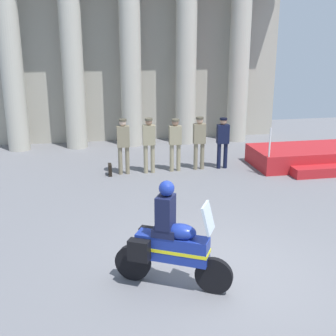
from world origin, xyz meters
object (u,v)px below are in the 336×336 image
(motorcycle_with_rider, at_px, (168,243))
(briefcase_on_ground, at_px, (110,170))
(reviewing_stand, at_px, (305,157))
(officer_in_row_0, at_px, (123,142))
(officer_in_row_3, at_px, (199,139))
(officer_in_row_4, at_px, (223,139))
(officer_in_row_2, at_px, (175,141))
(officer_in_row_1, at_px, (149,141))

(motorcycle_with_rider, bearing_deg, briefcase_on_ground, 124.05)
(reviewing_stand, height_order, officer_in_row_0, officer_in_row_0)
(officer_in_row_3, relative_size, officer_in_row_4, 1.03)
(officer_in_row_0, distance_m, officer_in_row_3, 2.42)
(officer_in_row_2, distance_m, motorcycle_with_rider, 6.70)
(officer_in_row_4, bearing_deg, briefcase_on_ground, 3.94)
(officer_in_row_1, relative_size, officer_in_row_2, 1.04)
(officer_in_row_0, bearing_deg, reviewing_stand, -179.81)
(briefcase_on_ground, bearing_deg, officer_in_row_1, 1.68)
(reviewing_stand, distance_m, officer_in_row_3, 3.63)
(officer_in_row_0, xyz_separation_m, officer_in_row_2, (1.63, 0.01, -0.03))
(officer_in_row_0, height_order, officer_in_row_4, officer_in_row_0)
(officer_in_row_0, bearing_deg, motorcycle_with_rider, 93.85)
(briefcase_on_ground, bearing_deg, motorcycle_with_rider, -84.60)
(motorcycle_with_rider, bearing_deg, officer_in_row_0, 120.14)
(officer_in_row_1, distance_m, officer_in_row_3, 1.63)
(officer_in_row_1, bearing_deg, reviewing_stand, -179.82)
(officer_in_row_0, relative_size, officer_in_row_3, 1.02)
(officer_in_row_0, distance_m, officer_in_row_4, 3.19)
(motorcycle_with_rider, height_order, briefcase_on_ground, motorcycle_with_rider)
(officer_in_row_2, bearing_deg, officer_in_row_3, -173.76)
(officer_in_row_3, bearing_deg, reviewing_stand, 177.67)
(officer_in_row_3, distance_m, briefcase_on_ground, 2.98)
(officer_in_row_1, relative_size, motorcycle_with_rider, 0.92)
(officer_in_row_1, bearing_deg, officer_in_row_2, -174.86)
(officer_in_row_4, bearing_deg, officer_in_row_2, 3.22)
(motorcycle_with_rider, relative_size, briefcase_on_ground, 5.28)
(officer_in_row_2, height_order, motorcycle_with_rider, motorcycle_with_rider)
(officer_in_row_2, relative_size, briefcase_on_ground, 4.67)
(officer_in_row_1, distance_m, officer_in_row_2, 0.84)
(officer_in_row_0, relative_size, officer_in_row_1, 1.00)
(briefcase_on_ground, bearing_deg, officer_in_row_3, 2.61)
(officer_in_row_2, xyz_separation_m, officer_in_row_3, (0.79, 0.05, 0.01))
(officer_in_row_2, bearing_deg, officer_in_row_0, 2.76)
(officer_in_row_1, relative_size, briefcase_on_ground, 4.83)
(reviewing_stand, relative_size, officer_in_row_2, 2.03)
(officer_in_row_0, height_order, officer_in_row_3, officer_in_row_0)
(officer_in_row_2, height_order, briefcase_on_ground, officer_in_row_2)
(reviewing_stand, bearing_deg, officer_in_row_2, 176.86)
(officer_in_row_3, height_order, briefcase_on_ground, officer_in_row_3)
(officer_in_row_3, xyz_separation_m, motorcycle_with_rider, (-2.25, -6.59, -0.21))
(reviewing_stand, distance_m, officer_in_row_0, 6.01)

